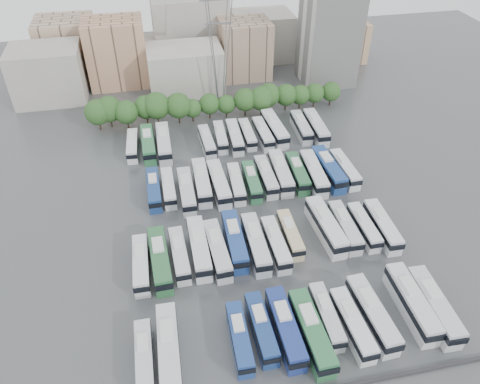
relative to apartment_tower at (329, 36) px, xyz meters
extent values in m
plane|color=#424447|center=(-34.00, -58.00, -13.00)|extent=(220.00, 220.00, 0.00)
cylinder|color=black|center=(-63.18, -15.98, -11.72)|extent=(0.36, 0.36, 2.56)
sphere|color=#234C1E|center=(-63.18, -15.98, -8.24)|extent=(6.15, 6.15, 6.15)
cylinder|color=black|center=(-60.49, -15.25, -11.68)|extent=(0.36, 0.36, 2.64)
sphere|color=#234C1E|center=(-60.49, -15.25, -8.10)|extent=(6.34, 6.34, 6.34)
cylinder|color=black|center=(-56.48, -16.75, -11.80)|extent=(0.36, 0.36, 2.39)
sphere|color=#234C1E|center=(-56.48, -16.75, -8.55)|extent=(5.75, 5.75, 5.75)
cylinder|color=black|center=(-51.75, -15.17, -11.80)|extent=(0.36, 0.36, 2.41)
sphere|color=#234C1E|center=(-51.75, -15.17, -8.53)|extent=(5.78, 5.78, 5.78)
cylinder|color=black|center=(-49.13, -16.18, -11.63)|extent=(0.36, 0.36, 2.74)
sphere|color=#234C1E|center=(-49.13, -16.18, -7.91)|extent=(6.57, 6.57, 6.57)
cylinder|color=black|center=(-43.97, -16.68, -11.70)|extent=(0.36, 0.36, 2.59)
sphere|color=#234C1E|center=(-43.97, -16.68, -8.18)|extent=(6.22, 6.22, 6.22)
cylinder|color=black|center=(-40.55, -16.40, -12.04)|extent=(0.36, 0.36, 1.92)
sphere|color=#234C1E|center=(-40.55, -16.40, -9.43)|extent=(4.62, 4.62, 4.62)
cylinder|color=black|center=(-36.20, -15.81, -11.92)|extent=(0.36, 0.36, 2.16)
sphere|color=#234C1E|center=(-36.20, -15.81, -8.99)|extent=(5.18, 5.18, 5.18)
cylinder|color=black|center=(-31.96, -16.10, -12.03)|extent=(0.36, 0.36, 1.95)
sphere|color=#234C1E|center=(-31.96, -16.10, -9.38)|extent=(4.68, 4.68, 4.68)
cylinder|color=black|center=(-27.17, -16.26, -11.80)|extent=(0.36, 0.36, 2.40)
sphere|color=#234C1E|center=(-27.17, -16.26, -8.54)|extent=(5.77, 5.77, 5.77)
cylinder|color=black|center=(-23.22, -16.83, -11.74)|extent=(0.36, 0.36, 2.52)
sphere|color=#234C1E|center=(-23.22, -16.83, -8.33)|extent=(6.04, 6.04, 6.04)
cylinder|color=black|center=(-20.83, -15.18, -11.76)|extent=(0.36, 0.36, 2.49)
sphere|color=#234C1E|center=(-20.83, -15.18, -8.38)|extent=(5.97, 5.97, 5.97)
cylinder|color=black|center=(-16.31, -15.48, -11.84)|extent=(0.36, 0.36, 2.32)
sphere|color=#234C1E|center=(-16.31, -15.48, -8.68)|extent=(5.58, 5.58, 5.58)
cylinder|color=black|center=(-12.46, -15.41, -11.94)|extent=(0.36, 0.36, 2.11)
sphere|color=#234C1E|center=(-12.46, -15.41, -9.08)|extent=(5.07, 5.07, 5.07)
cylinder|color=black|center=(-8.47, -15.16, -11.95)|extent=(0.36, 0.36, 2.10)
sphere|color=#234C1E|center=(-8.47, -15.16, -9.09)|extent=(5.05, 5.05, 5.05)
cylinder|color=black|center=(-3.99, -15.25, -11.95)|extent=(0.36, 0.36, 2.10)
sphere|color=#234C1E|center=(-3.99, -15.25, -9.09)|extent=(5.05, 5.05, 5.05)
cube|color=#9E998E|center=(-76.00, 4.00, -6.00)|extent=(18.00, 14.00, 14.00)
cube|color=tan|center=(-58.00, 10.00, -4.00)|extent=(16.00, 12.00, 18.00)
cube|color=#ADA89E|center=(-40.00, 2.00, -7.00)|extent=(20.00, 14.00, 12.00)
cube|color=gray|center=(-22.00, 8.00, -5.00)|extent=(14.00, 12.00, 16.00)
cube|color=gray|center=(-36.00, 22.00, -3.00)|extent=(22.00, 16.00, 20.00)
cube|color=tan|center=(-72.00, 20.00, -5.00)|extent=(16.00, 14.00, 16.00)
cube|color=#A39E93|center=(-14.00, 20.00, -6.00)|extent=(18.00, 14.00, 14.00)
cube|color=tan|center=(10.00, 14.00, -7.00)|extent=(14.00, 12.00, 12.00)
cube|color=gray|center=(-48.00, 16.00, -8.00)|extent=(12.00, 10.00, 10.00)
cube|color=silver|center=(0.00, 0.00, 0.00)|extent=(14.00, 14.00, 26.00)
cylinder|color=slate|center=(-34.00, -10.00, 4.00)|extent=(2.90, 2.91, 33.83)
cylinder|color=slate|center=(-34.00, -6.00, 4.00)|extent=(2.90, 2.91, 33.83)
cylinder|color=slate|center=(-30.00, -10.00, 4.00)|extent=(2.90, 2.91, 33.83)
cylinder|color=slate|center=(-30.00, -6.00, 4.00)|extent=(2.90, 2.91, 33.83)
cube|color=slate|center=(-32.00, -8.00, 13.52)|extent=(9.00, 0.30, 0.30)
cube|color=slate|center=(-32.00, -8.00, 8.08)|extent=(7.00, 0.30, 0.30)
cube|color=silver|center=(-55.47, -82.29, -11.50)|extent=(2.28, 10.62, 3.01)
cube|color=black|center=(-55.47, -82.43, -10.92)|extent=(2.39, 10.78, 0.88)
cube|color=silver|center=(-55.46, -80.97, -9.80)|extent=(1.51, 2.83, 0.39)
cube|color=silver|center=(-52.10, -81.84, -11.16)|extent=(3.11, 13.06, 3.68)
cube|color=black|center=(-52.11, -82.00, -10.46)|extent=(3.24, 13.26, 1.08)
cube|color=silver|center=(-52.06, -80.21, -9.08)|extent=(1.93, 3.51, 0.48)
cube|color=navy|center=(-42.23, -81.95, -11.47)|extent=(2.60, 10.88, 3.07)
cube|color=black|center=(-42.23, -82.08, -10.88)|extent=(2.71, 11.05, 0.90)
cube|color=silver|center=(-42.19, -80.59, -9.73)|extent=(1.61, 2.93, 0.40)
cube|color=navy|center=(-38.85, -81.03, -11.42)|extent=(2.56, 11.19, 3.16)
cube|color=black|center=(-38.85, -81.16, -10.82)|extent=(2.67, 11.36, 0.93)
cube|color=silver|center=(-38.88, -79.63, -9.64)|extent=(1.63, 3.00, 0.41)
cube|color=navy|center=(-35.55, -81.83, -11.22)|extent=(2.79, 12.62, 3.57)
cube|color=black|center=(-35.54, -81.99, -10.53)|extent=(2.91, 12.81, 1.05)
cube|color=silver|center=(-35.56, -80.26, -9.20)|extent=(1.81, 3.37, 0.46)
cube|color=#307044|center=(-32.15, -83.28, -11.14)|extent=(3.04, 13.15, 3.71)
cube|color=black|center=(-32.14, -83.44, -10.43)|extent=(3.18, 13.35, 1.09)
cube|color=silver|center=(-32.18, -81.64, -9.05)|extent=(1.92, 3.53, 0.48)
cube|color=silver|center=(-29.00, -80.86, -11.48)|extent=(2.51, 10.74, 3.03)
cube|color=black|center=(-29.00, -81.00, -10.91)|extent=(2.62, 10.91, 0.89)
cube|color=silver|center=(-28.97, -79.53, -9.77)|extent=(1.58, 2.89, 0.39)
cube|color=white|center=(-25.87, -83.12, -11.36)|extent=(2.86, 11.64, 3.28)
cube|color=black|center=(-25.87, -83.27, -10.74)|extent=(2.99, 11.82, 0.96)
cube|color=silver|center=(-25.92, -81.68, -9.51)|extent=(1.75, 3.14, 0.42)
cube|color=silver|center=(-22.40, -82.11, -11.19)|extent=(3.30, 12.90, 3.62)
cube|color=black|center=(-22.39, -82.27, -10.50)|extent=(3.43, 13.10, 1.07)
cube|color=silver|center=(-22.47, -80.51, -9.14)|extent=(1.96, 3.49, 0.47)
cube|color=silver|center=(-15.75, -81.47, -11.12)|extent=(3.10, 13.34, 3.76)
cube|color=black|center=(-15.76, -81.63, -10.40)|extent=(3.24, 13.54, 1.11)
cube|color=silver|center=(-15.72, -79.81, -8.99)|extent=(1.96, 3.58, 0.49)
cube|color=silver|center=(-12.78, -82.64, -11.15)|extent=(3.29, 13.17, 3.70)
cube|color=black|center=(-12.79, -82.80, -10.44)|extent=(3.42, 13.38, 1.09)
cube|color=silver|center=(-12.72, -81.00, -9.06)|extent=(1.99, 3.56, 0.48)
cube|color=silver|center=(-55.21, -65.04, -11.37)|extent=(2.61, 11.53, 3.26)
cube|color=black|center=(-55.21, -65.18, -10.75)|extent=(2.73, 11.70, 0.96)
cube|color=silver|center=(-55.19, -63.60, -9.53)|extent=(1.67, 3.09, 0.42)
cube|color=#2C6739|center=(-52.09, -64.78, -11.17)|extent=(3.21, 13.02, 3.66)
cube|color=black|center=(-52.09, -64.94, -10.47)|extent=(3.34, 13.22, 1.08)
cube|color=silver|center=(-52.15, -63.17, -9.10)|extent=(1.95, 3.51, 0.47)
cube|color=silver|center=(-48.81, -64.07, -11.42)|extent=(2.68, 11.20, 3.16)
cube|color=black|center=(-48.81, -64.21, -10.82)|extent=(2.80, 11.37, 0.93)
cube|color=silver|center=(-48.85, -62.68, -9.64)|extent=(1.66, 3.01, 0.41)
cube|color=silver|center=(-45.38, -63.34, -11.19)|extent=(2.76, 12.81, 3.63)
cube|color=black|center=(-45.38, -63.50, -10.49)|extent=(2.89, 13.00, 1.07)
cube|color=silver|center=(-45.38, -61.74, -9.14)|extent=(1.82, 3.42, 0.47)
cube|color=silver|center=(-42.45, -64.40, -11.25)|extent=(3.18, 12.49, 3.51)
cube|color=black|center=(-42.44, -64.56, -10.57)|extent=(3.31, 12.68, 1.03)
cube|color=silver|center=(-42.52, -62.86, -9.26)|extent=(1.90, 3.38, 0.45)
cube|color=navy|center=(-39.13, -62.82, -11.20)|extent=(3.06, 12.80, 3.61)
cube|color=black|center=(-39.13, -62.98, -10.51)|extent=(3.19, 13.00, 1.06)
cube|color=silver|center=(-39.09, -61.23, -9.16)|extent=(1.90, 3.44, 0.47)
cube|color=silver|center=(-35.73, -64.30, -11.20)|extent=(2.82, 12.70, 3.59)
cube|color=black|center=(-35.73, -64.45, -10.52)|extent=(2.95, 12.89, 1.06)
cube|color=silver|center=(-35.71, -62.71, -9.18)|extent=(1.83, 3.40, 0.46)
cube|color=silver|center=(-32.36, -64.95, -11.36)|extent=(2.58, 11.58, 3.27)
cube|color=black|center=(-32.36, -65.09, -10.74)|extent=(2.70, 11.75, 0.96)
cube|color=silver|center=(-32.38, -63.51, -9.52)|extent=(1.67, 3.10, 0.42)
cube|color=beige|center=(-29.17, -62.93, -11.50)|extent=(2.37, 10.62, 3.00)
cube|color=black|center=(-29.17, -63.06, -10.93)|extent=(2.48, 10.78, 0.88)
cube|color=silver|center=(-29.15, -61.60, -9.80)|extent=(1.53, 2.84, 0.39)
cube|color=silver|center=(-22.48, -62.65, -11.11)|extent=(3.50, 13.49, 3.79)
cube|color=black|center=(-22.47, -62.82, -10.38)|extent=(3.65, 13.70, 1.11)
cube|color=silver|center=(-22.56, -60.98, -8.97)|extent=(2.07, 3.65, 0.49)
cube|color=silver|center=(-19.10, -63.25, -11.35)|extent=(2.65, 11.67, 3.30)
cube|color=black|center=(-19.10, -63.40, -10.72)|extent=(2.77, 11.85, 0.97)
cube|color=silver|center=(-19.08, -61.80, -9.49)|extent=(1.70, 3.13, 0.43)
cube|color=silver|center=(-15.63, -63.74, -11.48)|extent=(2.30, 10.76, 3.05)
cube|color=black|center=(-15.63, -63.87, -10.89)|extent=(2.41, 10.92, 0.90)
cube|color=silver|center=(-15.63, -62.39, -9.76)|extent=(1.53, 2.87, 0.39)
cube|color=silver|center=(-12.45, -64.45, -11.31)|extent=(2.88, 11.99, 3.38)
cube|color=black|center=(-12.45, -64.60, -10.67)|extent=(3.01, 12.17, 0.99)
cube|color=silver|center=(-12.40, -62.96, -9.40)|extent=(1.78, 3.23, 0.44)
cube|color=navy|center=(-51.93, -45.06, -11.39)|extent=(2.44, 11.39, 3.23)
cube|color=black|center=(-51.93, -45.21, -10.77)|extent=(2.56, 11.56, 0.95)
cube|color=silver|center=(-51.93, -43.64, -9.56)|extent=(1.62, 3.04, 0.42)
cube|color=silver|center=(-49.01, -45.03, -11.49)|extent=(2.30, 10.66, 3.02)
cube|color=black|center=(-49.01, -45.16, -10.91)|extent=(2.41, 10.82, 0.89)
cube|color=silver|center=(-49.01, -43.69, -9.79)|extent=(1.52, 2.85, 0.39)
cube|color=silver|center=(-45.65, -47.16, -11.26)|extent=(2.75, 12.29, 3.47)
cube|color=black|center=(-45.65, -47.31, -10.60)|extent=(2.88, 12.48, 1.02)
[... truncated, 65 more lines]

